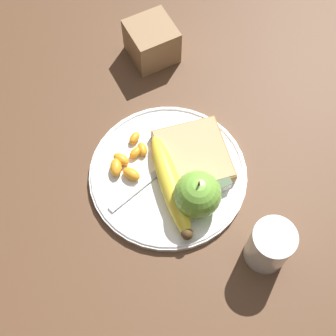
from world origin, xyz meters
The scene contains 15 objects.
ground_plane centered at (0.00, 0.00, 0.00)m, with size 3.00×3.00×0.00m, color brown.
plate centered at (0.00, 0.00, 0.01)m, with size 0.27×0.27×0.01m.
juice_glass centered at (0.19, 0.07, 0.04)m, with size 0.07×0.07×0.09m.
apple centered at (0.07, 0.02, 0.05)m, with size 0.08×0.08×0.09m.
banana centered at (0.03, -0.01, 0.03)m, with size 0.19×0.07×0.04m.
bread_slice centered at (-0.01, 0.05, 0.02)m, with size 0.14×0.14×0.02m.
fork centered at (-0.02, 0.00, 0.01)m, with size 0.07×0.20×0.00m.
jam_packet centered at (0.05, 0.06, 0.02)m, with size 0.05×0.04×0.02m.
orange_segment_0 centered at (-0.05, -0.08, 0.02)m, with size 0.04×0.03×0.02m.
orange_segment_1 centered at (-0.02, -0.06, 0.02)m, with size 0.04×0.03×0.02m.
orange_segment_2 centered at (-0.09, -0.02, 0.02)m, with size 0.03×0.03×0.01m.
orange_segment_3 centered at (-0.06, -0.02, 0.02)m, with size 0.03×0.02×0.01m.
orange_segment_4 centered at (-0.06, -0.03, 0.02)m, with size 0.02×0.03×0.01m.
orange_segment_5 centered at (-0.06, -0.06, 0.02)m, with size 0.04×0.03×0.02m.
condiment_caddy centered at (-0.25, 0.09, 0.04)m, with size 0.08×0.08×0.08m.
Camera 1 is at (0.30, -0.16, 0.73)m, focal length 50.00 mm.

